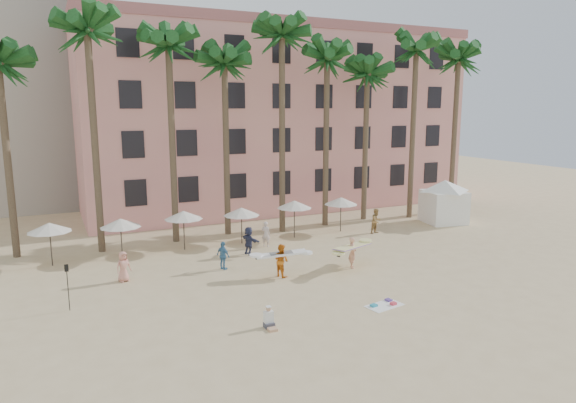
{
  "coord_description": "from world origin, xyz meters",
  "views": [
    {
      "loc": [
        -12.8,
        -20.06,
        9.32
      ],
      "look_at": [
        -0.52,
        6.0,
        4.0
      ],
      "focal_mm": 32.0,
      "sensor_mm": 36.0,
      "label": 1
    }
  ],
  "objects_px": {
    "pink_hotel": "(270,121)",
    "carrier_white": "(281,259)",
    "carrier_yellow": "(353,251)",
    "cabana": "(444,198)"
  },
  "relations": [
    {
      "from": "pink_hotel",
      "to": "carrier_yellow",
      "type": "relative_size",
      "value": 10.67
    },
    {
      "from": "carrier_yellow",
      "to": "carrier_white",
      "type": "bearing_deg",
      "value": 175.3
    },
    {
      "from": "pink_hotel",
      "to": "carrier_white",
      "type": "distance_m",
      "value": 23.77
    },
    {
      "from": "cabana",
      "to": "carrier_yellow",
      "type": "height_order",
      "value": "cabana"
    },
    {
      "from": "pink_hotel",
      "to": "carrier_white",
      "type": "bearing_deg",
      "value": -111.84
    },
    {
      "from": "pink_hotel",
      "to": "carrier_yellow",
      "type": "distance_m",
      "value": 22.9
    },
    {
      "from": "pink_hotel",
      "to": "carrier_white",
      "type": "relative_size",
      "value": 12.04
    },
    {
      "from": "carrier_yellow",
      "to": "carrier_white",
      "type": "distance_m",
      "value": 4.44
    },
    {
      "from": "carrier_yellow",
      "to": "pink_hotel",
      "type": "bearing_deg",
      "value": 79.37
    },
    {
      "from": "carrier_white",
      "to": "cabana",
      "type": "bearing_deg",
      "value": 20.89
    }
  ]
}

